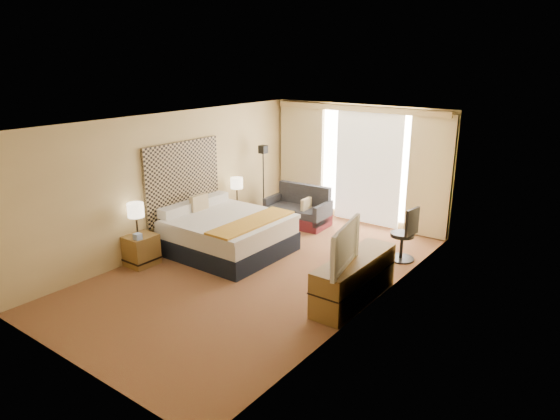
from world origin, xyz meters
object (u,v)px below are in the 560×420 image
Objects in this scene: nightstand_left at (141,250)px; lamp_right at (237,184)px; desk_chair at (405,237)px; media_dresser at (354,279)px; lamp_left at (136,211)px; loveseat at (299,212)px; nightstand_right at (235,216)px; floor_lamp at (263,168)px; television at (338,245)px; bed at (227,233)px.

nightstand_left is 2.66m from lamp_right.
lamp_right is at bearing -165.48° from desk_chair.
media_dresser is 3.92m from lamp_left.
nightstand_left is 0.39× the size of loveseat.
media_dresser reaches higher than nightstand_right.
floor_lamp reaches higher than television.
lamp_left reaches higher than desk_chair.
loveseat is at bearing 47.29° from nightstand_right.
television is (3.66, 0.64, 0.01)m from lamp_left.
loveseat is 2.78m from desk_chair.
lamp_left is at bearing -120.01° from bed.
media_dresser is at bearing -22.36° from lamp_right.
bed is 3.02m from television.
loveseat is (0.15, 2.17, -0.09)m from bed.
floor_lamp reaches higher than desk_chair.
loveseat is 2.33× the size of lamp_left.
television reaches higher than media_dresser.
loveseat is 1.53m from lamp_right.
bed reaches higher than media_dresser.
bed is at bearing 173.69° from media_dresser.
floor_lamp is (-0.69, 1.98, 0.83)m from bed.
bed is 3.72× the size of lamp_right.
lamp_right is (0.02, 2.56, 0.71)m from nightstand_left.
lamp_right is at bearing -137.10° from loveseat.
lamp_left is (-3.71, -1.09, 0.67)m from media_dresser.
media_dresser is at bearing -32.73° from floor_lamp.
nightstand_right is 0.54× the size of desk_chair.
floor_lamp is 3.65m from desk_chair.
floor_lamp is at bearing -177.94° from desk_chair.
bed is at bearing -54.41° from nightstand_right.
nightstand_right is 0.71m from lamp_right.
television is at bearing -96.34° from media_dresser.
floor_lamp is at bearing 82.76° from lamp_right.
loveseat is (-2.74, 2.49, -0.07)m from media_dresser.
television is at bearing -50.82° from loveseat.
lamp_left is (-0.13, -3.39, -0.18)m from floor_lamp.
nightstand_left is 1.59m from bed.
lamp_left is at bearing -90.12° from nightstand_right.
loveseat is at bearing 46.16° from lamp_right.
nightstand_right is at bearing 125.59° from bed.
lamp_right is at bearing 89.51° from nightstand_left.
media_dresser is 1.93m from desk_chair.
lamp_right reaches higher than nightstand_left.
television is (-0.05, -0.45, 0.68)m from media_dresser.
bed reaches higher than nightstand_right.
lamp_left is at bearing -92.15° from floor_lamp.
loveseat is 1.24× the size of television.
desk_chair is (3.55, -0.37, -0.75)m from floor_lamp.
loveseat is 3.78m from lamp_left.
nightstand_left is 4.73m from desk_chair.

